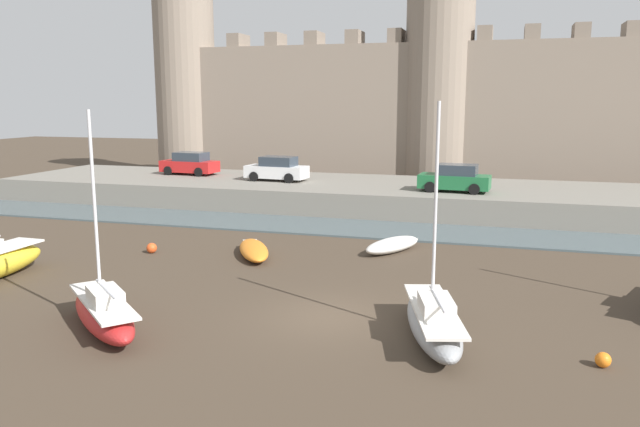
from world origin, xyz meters
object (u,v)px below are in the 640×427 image
mooring_buoy_near_channel (152,248)px  car_quay_east (190,164)px  rowboat_midflat_left (393,245)px  mooring_buoy_mid_mud (603,360)px  car_quay_centre_east (277,169)px  car_quay_centre_west (455,179)px  rowboat_near_channel_right (254,250)px  sailboat_midflat_right (433,321)px  sailboat_foreground_right (104,312)px

mooring_buoy_near_channel → car_quay_east: 17.60m
rowboat_midflat_left → mooring_buoy_near_channel: 11.03m
mooring_buoy_mid_mud → car_quay_centre_east: (-17.26, 22.28, 2.10)m
car_quay_east → car_quay_centre_west: bearing=-9.8°
rowboat_near_channel_right → car_quay_centre_east: (-4.01, 13.96, 2.00)m
rowboat_midflat_left → sailboat_midflat_right: sailboat_midflat_right is taller
car_quay_centre_west → mooring_buoy_near_channel: bearing=-134.2°
sailboat_midflat_right → rowboat_near_channel_right: sailboat_midflat_right is taller
sailboat_foreground_right → mooring_buoy_mid_mud: bearing=5.7°
car_quay_east → mooring_buoy_near_channel: bearing=-67.9°
rowboat_near_channel_right → car_quay_east: size_ratio=0.96×
mooring_buoy_mid_mud → mooring_buoy_near_channel: mooring_buoy_near_channel is taller
sailboat_foreground_right → car_quay_centre_west: 23.61m
car_quay_centre_east → car_quay_centre_west: size_ratio=1.00×
rowboat_midflat_left → sailboat_midflat_right: (2.96, -10.27, 0.24)m
rowboat_near_channel_right → mooring_buoy_near_channel: (-4.71, -0.75, -0.07)m
sailboat_foreground_right → sailboat_midflat_right: size_ratio=0.96×
mooring_buoy_near_channel → car_quay_centre_west: size_ratio=0.11×
car_quay_centre_east → mooring_buoy_mid_mud: bearing=-52.2°
mooring_buoy_near_channel → car_quay_east: size_ratio=0.11×
car_quay_east → car_quay_centre_east: same height
car_quay_east → car_quay_centre_east: 7.42m
car_quay_east → car_quay_centre_west: 19.39m
mooring_buoy_mid_mud → car_quay_centre_east: size_ratio=0.10×
rowboat_near_channel_right → mooring_buoy_mid_mud: 15.65m
sailboat_foreground_right → mooring_buoy_mid_mud: 14.20m
mooring_buoy_mid_mud → rowboat_midflat_left: bearing=124.3°
rowboat_near_channel_right → car_quay_east: (-11.28, 15.44, 2.00)m
rowboat_near_channel_right → mooring_buoy_near_channel: bearing=-171.0°
rowboat_midflat_left → mooring_buoy_near_channel: size_ratio=7.78×
rowboat_midflat_left → car_quay_centre_west: 9.97m
car_quay_centre_east → car_quay_centre_west: (11.84, -1.80, 0.00)m
sailboat_foreground_right → sailboat_midflat_right: 9.86m
sailboat_foreground_right → mooring_buoy_mid_mud: size_ratio=16.22×
rowboat_midflat_left → car_quay_east: bearing=143.0°
sailboat_foreground_right → rowboat_near_channel_right: bearing=84.8°
rowboat_near_channel_right → mooring_buoy_near_channel: 4.77m
rowboat_midflat_left → mooring_buoy_mid_mud: rowboat_midflat_left is taller
car_quay_east → sailboat_foreground_right: bearing=-67.5°
rowboat_near_channel_right → sailboat_foreground_right: bearing=-95.2°
car_quay_east → car_quay_centre_east: (7.27, -1.49, 0.00)m
sailboat_foreground_right → rowboat_near_channel_right: sailboat_foreground_right is taller
sailboat_midflat_right → car_quay_east: (-20.05, 23.12, 1.72)m
sailboat_midflat_right → rowboat_near_channel_right: 11.66m
rowboat_midflat_left → car_quay_centre_east: bearing=130.8°
mooring_buoy_near_channel → car_quay_centre_west: car_quay_centre_west is taller
sailboat_midflat_right → mooring_buoy_mid_mud: size_ratio=16.82×
rowboat_near_channel_right → mooring_buoy_near_channel: rowboat_near_channel_right is taller
car_quay_east → car_quay_centre_east: size_ratio=1.00×
sailboat_foreground_right → rowboat_midflat_left: 14.02m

